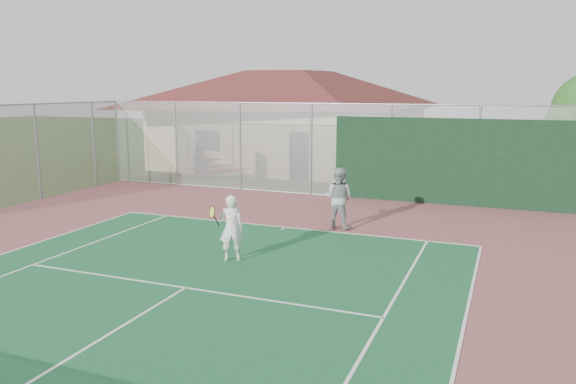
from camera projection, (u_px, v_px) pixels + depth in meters
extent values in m
cylinder|color=gray|center=(118.00, 142.00, 24.54)|extent=(0.08, 0.08, 3.50)
cylinder|color=gray|center=(176.00, 144.00, 23.45)|extent=(0.08, 0.08, 3.50)
cylinder|color=gray|center=(240.00, 147.00, 22.36)|extent=(0.08, 0.08, 3.50)
cylinder|color=gray|center=(311.00, 150.00, 21.27)|extent=(0.08, 0.08, 3.50)
cylinder|color=gray|center=(390.00, 153.00, 20.17)|extent=(0.08, 0.08, 3.50)
cylinder|color=gray|center=(478.00, 157.00, 19.08)|extent=(0.08, 0.08, 3.50)
cylinder|color=gray|center=(576.00, 161.00, 17.99)|extent=(0.08, 0.08, 3.50)
cylinder|color=gray|center=(337.00, 104.00, 20.58)|extent=(20.00, 0.05, 0.05)
cylinder|color=gray|center=(336.00, 196.00, 21.21)|extent=(20.00, 0.05, 0.05)
cube|color=#999EA0|center=(337.00, 151.00, 20.90)|extent=(20.00, 0.02, 3.50)
cube|color=black|center=(477.00, 163.00, 19.07)|extent=(10.00, 0.04, 3.00)
cylinder|color=gray|center=(94.00, 145.00, 23.18)|extent=(0.08, 0.08, 3.50)
cylinder|color=gray|center=(38.00, 152.00, 20.44)|extent=(0.08, 0.08, 3.50)
cube|color=#999EA0|center=(38.00, 152.00, 20.44)|extent=(0.02, 9.00, 3.50)
cube|color=tan|center=(290.00, 137.00, 29.15)|extent=(12.46, 8.43, 3.08)
cube|color=maroon|center=(290.00, 106.00, 28.86)|extent=(12.98, 8.95, 0.18)
pyramid|color=maroon|center=(290.00, 71.00, 28.53)|extent=(13.70, 9.27, 1.85)
cube|color=black|center=(299.00, 157.00, 24.72)|extent=(0.92, 0.06, 2.15)
cube|color=#993323|center=(221.00, 169.00, 25.90)|extent=(3.25, 1.45, 0.06)
cube|color=#B2B5BA|center=(218.00, 174.00, 25.69)|extent=(3.24, 1.42, 0.04)
cube|color=#993323|center=(227.00, 159.00, 26.39)|extent=(3.25, 1.45, 0.06)
cube|color=#B2B5BA|center=(224.00, 164.00, 26.18)|extent=(3.24, 1.42, 0.04)
cube|color=#993323|center=(233.00, 149.00, 26.88)|extent=(3.25, 1.45, 0.06)
cube|color=#B2B5BA|center=(230.00, 154.00, 26.66)|extent=(3.24, 1.42, 0.04)
cube|color=#B2B5BA|center=(198.00, 161.00, 26.99)|extent=(0.76, 1.91, 1.23)
cube|color=#B2B5BA|center=(257.00, 164.00, 25.85)|extent=(0.76, 1.91, 1.23)
sphere|color=#22541A|center=(570.00, 122.00, 21.09)|extent=(1.80, 1.80, 1.80)
imported|color=silver|center=(231.00, 229.00, 13.24)|extent=(0.68, 0.57, 1.59)
imported|color=#9A9D9F|center=(339.00, 199.00, 16.34)|extent=(0.96, 0.80, 1.79)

